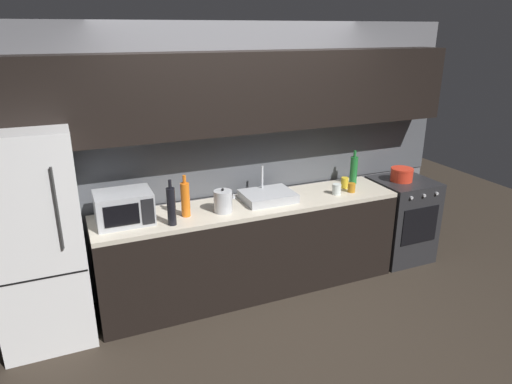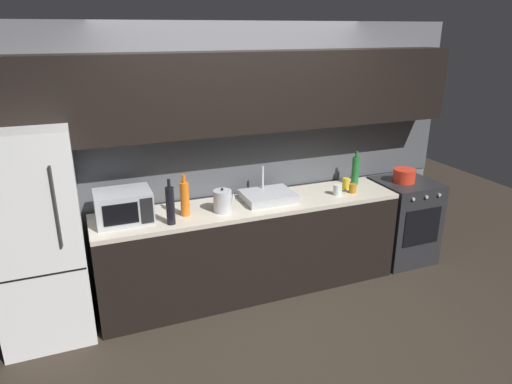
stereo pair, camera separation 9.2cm
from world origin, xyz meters
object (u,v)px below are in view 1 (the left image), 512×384
Objects in this scene: oven_range at (400,219)px; wine_bottle_green at (354,170)px; microwave at (124,207)px; wine_bottle_dark at (171,206)px; mug_yellow at (345,183)px; refrigerator at (37,239)px; mug_clear at (337,189)px; kettle at (223,201)px; cooking_pot at (402,175)px; wine_bottle_orange at (185,199)px; mug_amber at (352,188)px.

wine_bottle_green is at bearing 166.80° from oven_range.
wine_bottle_green is (2.35, 0.11, 0.01)m from microwave.
oven_range is 2.31× the size of wine_bottle_dark.
wine_bottle_green is 3.25× the size of mug_yellow.
mug_yellow is at bearing -151.48° from wine_bottle_green.
refrigerator reaches higher than microwave.
oven_range is 2.53× the size of wine_bottle_green.
refrigerator is at bearing 178.18° from mug_clear.
kettle is 2.04m from cooking_pot.
wine_bottle_orange is at bearing 178.43° from mug_clear.
wine_bottle_orange reaches higher than oven_range.
microwave is at bearing 173.53° from kettle.
wine_bottle_green is 2.02m from wine_bottle_dark.
microwave is at bearing -179.31° from mug_yellow.
mug_clear is 0.17m from mug_amber.
kettle is 1.53m from wine_bottle_green.
kettle is 2.12× the size of mug_clear.
wine_bottle_dark is 2.52m from cooking_pot.
refrigerator is at bearing 170.07° from wine_bottle_dark.
wine_bottle_green is at bearing 5.49° from wine_bottle_orange.
oven_range is at bearing 1.02° from wine_bottle_orange.
mug_yellow is at bearing 176.26° from cooking_pot.
refrigerator is at bearing 177.12° from kettle.
mug_clear is (-0.34, -0.22, -0.10)m from wine_bottle_green.
wine_bottle_green is 0.55m from cooking_pot.
mug_amber is at bearing -127.40° from wine_bottle_green.
wine_bottle_green is at bearing 2.51° from refrigerator.
mug_yellow reaches higher than mug_clear.
wine_bottle_orange reaches higher than microwave.
wine_bottle_dark is 1.66m from mug_clear.
cooking_pot is at bearing 5.66° from mug_clear.
wine_bottle_dark is (-0.48, -0.10, 0.07)m from kettle.
wine_bottle_green is at bearing 28.52° from mug_yellow.
refrigerator is 1.06m from wine_bottle_dark.
oven_range is 0.89m from mug_amber.
wine_bottle_dark is at bearing -171.07° from wine_bottle_green.
wine_bottle_green is 0.96× the size of wine_bottle_orange.
oven_range is 2.49m from wine_bottle_orange.
refrigerator reaches higher than wine_bottle_dark.
wine_bottle_green is at bearing 8.93° from wine_bottle_dark.
mug_clear is (2.01, -0.10, -0.08)m from microwave.
wine_bottle_orange is at bearing -2.14° from refrigerator.
wine_bottle_dark reaches higher than kettle.
refrigerator is 2.86m from mug_amber.
oven_range is 1.04m from mug_clear.
wine_bottle_dark is at bearing -175.89° from cooking_pot.
refrigerator is 19.43× the size of mug_amber.
refrigerator is 17.02× the size of mug_clear.
wine_bottle_orange is at bearing -178.98° from oven_range.
kettle reaches higher than oven_range.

